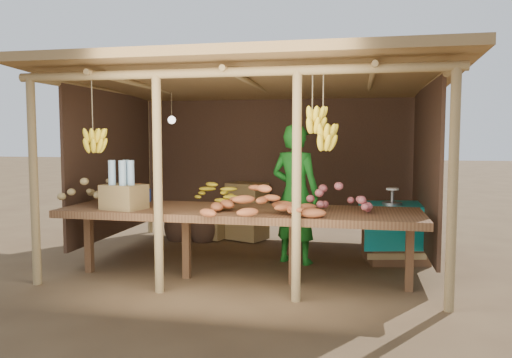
# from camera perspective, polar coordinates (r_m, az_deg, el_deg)

# --- Properties ---
(ground) EXTENTS (60.00, 60.00, 0.00)m
(ground) POSITION_cam_1_polar(r_m,az_deg,el_deg) (6.51, -0.00, -9.26)
(ground) COLOR brown
(ground) RESTS_ON ground
(stall_structure) EXTENTS (4.70, 3.50, 2.43)m
(stall_structure) POSITION_cam_1_polar(r_m,az_deg,el_deg) (6.24, -0.55, 7.82)
(stall_structure) COLOR #A48655
(stall_structure) RESTS_ON ground
(counter) EXTENTS (3.90, 1.05, 0.80)m
(counter) POSITION_cam_1_polar(r_m,az_deg,el_deg) (5.45, -2.01, -4.08)
(counter) COLOR brown
(counter) RESTS_ON ground
(potato_heap) EXTENTS (0.99, 0.80, 0.36)m
(potato_heap) POSITION_cam_1_polar(r_m,az_deg,el_deg) (6.11, -17.68, -1.06)
(potato_heap) COLOR tan
(potato_heap) RESTS_ON counter
(sweet_potato_heap) EXTENTS (1.17, 0.81, 0.36)m
(sweet_potato_heap) POSITION_cam_1_polar(r_m,az_deg,el_deg) (5.05, 1.03, -2.02)
(sweet_potato_heap) COLOR #A6532A
(sweet_potato_heap) RESTS_ON counter
(onion_heap) EXTENTS (0.89, 0.55, 0.36)m
(onion_heap) POSITION_cam_1_polar(r_m,az_deg,el_deg) (5.38, 8.81, -1.67)
(onion_heap) COLOR #BC5B5E
(onion_heap) RESTS_ON counter
(banana_pile) EXTENTS (0.66, 0.50, 0.35)m
(banana_pile) POSITION_cam_1_polar(r_m,az_deg,el_deg) (5.95, -4.55, -1.06)
(banana_pile) COLOR gold
(banana_pile) RESTS_ON counter
(tomato_basin) EXTENTS (0.42, 0.42, 0.22)m
(tomato_basin) POSITION_cam_1_polar(r_m,az_deg,el_deg) (6.22, -13.85, -1.70)
(tomato_basin) COLOR navy
(tomato_basin) RESTS_ON counter
(bottle_box) EXTENTS (0.49, 0.42, 0.53)m
(bottle_box) POSITION_cam_1_polar(r_m,az_deg,el_deg) (5.60, -14.86, -1.26)
(bottle_box) COLOR olive
(bottle_box) RESTS_ON counter
(vendor) EXTENTS (0.74, 0.60, 1.74)m
(vendor) POSITION_cam_1_polar(r_m,az_deg,el_deg) (6.26, 4.51, -1.71)
(vendor) COLOR #19741E
(vendor) RESTS_ON ground
(tarp_crate) EXTENTS (0.93, 0.85, 0.96)m
(tarp_crate) POSITION_cam_1_polar(r_m,az_deg,el_deg) (6.62, 15.63, -5.71)
(tarp_crate) COLOR brown
(tarp_crate) RESTS_ON ground
(carton_stack) EXTENTS (1.24, 0.58, 0.86)m
(carton_stack) POSITION_cam_1_polar(r_m,az_deg,el_deg) (7.70, -2.45, -4.16)
(carton_stack) COLOR olive
(carton_stack) RESTS_ON ground
(burlap_sacks) EXTENTS (0.83, 0.44, 0.59)m
(burlap_sacks) POSITION_cam_1_polar(r_m,az_deg,el_deg) (7.71, -7.49, -5.13)
(burlap_sacks) COLOR #482F21
(burlap_sacks) RESTS_ON ground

